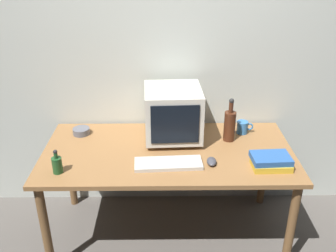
# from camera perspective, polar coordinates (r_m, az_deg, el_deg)

# --- Properties ---
(ground_plane) EXTENTS (6.00, 6.00, 0.00)m
(ground_plane) POSITION_cam_1_polar(r_m,az_deg,el_deg) (2.95, -0.00, -15.57)
(ground_plane) COLOR #56514C
(back_wall) EXTENTS (4.00, 0.08, 2.50)m
(back_wall) POSITION_cam_1_polar(r_m,az_deg,el_deg) (2.76, -0.12, 11.22)
(back_wall) COLOR beige
(back_wall) RESTS_ON ground
(desk) EXTENTS (1.67, 0.82, 0.70)m
(desk) POSITION_cam_1_polar(r_m,az_deg,el_deg) (2.57, -0.00, -5.09)
(desk) COLOR olive
(desk) RESTS_ON ground
(crt_monitor) EXTENTS (0.40, 0.40, 0.37)m
(crt_monitor) POSITION_cam_1_polar(r_m,az_deg,el_deg) (2.60, 0.75, 1.91)
(crt_monitor) COLOR beige
(crt_monitor) RESTS_ON desk
(keyboard) EXTENTS (0.43, 0.17, 0.02)m
(keyboard) POSITION_cam_1_polar(r_m,az_deg,el_deg) (2.37, -0.05, -5.68)
(keyboard) COLOR beige
(keyboard) RESTS_ON desk
(computer_mouse) EXTENTS (0.06, 0.10, 0.04)m
(computer_mouse) POSITION_cam_1_polar(r_m,az_deg,el_deg) (2.39, 6.58, -5.33)
(computer_mouse) COLOR #3F3F47
(computer_mouse) RESTS_ON desk
(bottle_tall) EXTENTS (0.08, 0.08, 0.31)m
(bottle_tall) POSITION_cam_1_polar(r_m,az_deg,el_deg) (2.64, 9.27, 0.18)
(bottle_tall) COLOR #472314
(bottle_tall) RESTS_ON desk
(bottle_short) EXTENTS (0.06, 0.06, 0.16)m
(bottle_short) POSITION_cam_1_polar(r_m,az_deg,el_deg) (2.37, -16.37, -5.55)
(bottle_short) COLOR #1E4C23
(bottle_short) RESTS_ON desk
(book_stack) EXTENTS (0.24, 0.18, 0.08)m
(book_stack) POSITION_cam_1_polar(r_m,az_deg,el_deg) (2.42, 15.25, -5.18)
(book_stack) COLOR gold
(book_stack) RESTS_ON desk
(mug) EXTENTS (0.12, 0.08, 0.09)m
(mug) POSITION_cam_1_polar(r_m,az_deg,el_deg) (2.79, 11.19, -0.18)
(mug) COLOR #3370B2
(mug) RESTS_ON desk
(cd_spindle) EXTENTS (0.12, 0.12, 0.04)m
(cd_spindle) POSITION_cam_1_polar(r_m,az_deg,el_deg) (2.80, -12.93, -0.76)
(cd_spindle) COLOR #595B66
(cd_spindle) RESTS_ON desk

